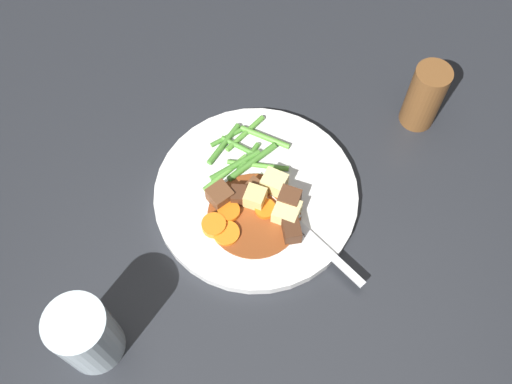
{
  "coord_description": "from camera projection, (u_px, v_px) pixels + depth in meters",
  "views": [
    {
      "loc": [
        0.35,
        0.02,
        0.7
      ],
      "look_at": [
        0.0,
        0.0,
        0.02
      ],
      "focal_mm": 41.49,
      "sensor_mm": 36.0,
      "label": 1
    }
  ],
  "objects": [
    {
      "name": "green_bean_7",
      "position": [
        241.0,
        147.0,
        0.8
      ],
      "size": [
        0.03,
        0.06,
        0.01
      ],
      "primitive_type": "cylinder",
      "rotation": [
        0.0,
        1.57,
        1.11
      ],
      "color": "#4C8E33",
      "rests_on": "dinner_plate"
    },
    {
      "name": "meat_chunk_2",
      "position": [
        239.0,
        196.0,
        0.75
      ],
      "size": [
        0.02,
        0.02,
        0.02
      ],
      "primitive_type": "cube",
      "rotation": [
        0.0,
        0.0,
        3.15
      ],
      "color": "#4C2B19",
      "rests_on": "dinner_plate"
    },
    {
      "name": "green_bean_9",
      "position": [
        252.0,
        162.0,
        0.79
      ],
      "size": [
        0.06,
        0.06,
        0.01
      ],
      "primitive_type": "cylinder",
      "rotation": [
        0.0,
        1.57,
        2.35
      ],
      "color": "#4C8E33",
      "rests_on": "dinner_plate"
    },
    {
      "name": "green_bean_3",
      "position": [
        225.0,
        173.0,
        0.78
      ],
      "size": [
        0.06,
        0.06,
        0.01
      ],
      "primitive_type": "cylinder",
      "rotation": [
        0.0,
        1.57,
        2.4
      ],
      "color": "#66AD42",
      "rests_on": "dinner_plate"
    },
    {
      "name": "green_bean_1",
      "position": [
        246.0,
        161.0,
        0.79
      ],
      "size": [
        0.06,
        0.04,
        0.01
      ],
      "primitive_type": "cylinder",
      "rotation": [
        0.0,
        1.57,
        2.65
      ],
      "color": "#4C8E33",
      "rests_on": "dinner_plate"
    },
    {
      "name": "potato_chunk_0",
      "position": [
        274.0,
        183.0,
        0.76
      ],
      "size": [
        0.04,
        0.04,
        0.03
      ],
      "primitive_type": "cube",
      "rotation": [
        0.0,
        0.0,
        2.76
      ],
      "color": "#EAD68C",
      "rests_on": "dinner_plate"
    },
    {
      "name": "ground_plane",
      "position": [
        256.0,
        197.0,
        0.78
      ],
      "size": [
        3.0,
        3.0,
        0.0
      ],
      "primitive_type": "plane",
      "color": "#26282D"
    },
    {
      "name": "meat_chunk_1",
      "position": [
        291.0,
        230.0,
        0.73
      ],
      "size": [
        0.03,
        0.03,
        0.02
      ],
      "primitive_type": "cube",
      "rotation": [
        0.0,
        0.0,
        4.95
      ],
      "color": "#4C2B19",
      "rests_on": "dinner_plate"
    },
    {
      "name": "carrot_slice_1",
      "position": [
        265.0,
        209.0,
        0.75
      ],
      "size": [
        0.03,
        0.03,
        0.01
      ],
      "primitive_type": "cylinder",
      "rotation": [
        0.0,
        0.0,
        6.18
      ],
      "color": "orange",
      "rests_on": "dinner_plate"
    },
    {
      "name": "stew_sauce",
      "position": [
        255.0,
        215.0,
        0.75
      ],
      "size": [
        0.12,
        0.12,
        0.0
      ],
      "primitive_type": "cylinder",
      "color": "brown",
      "rests_on": "dinner_plate"
    },
    {
      "name": "meat_chunk_0",
      "position": [
        220.0,
        196.0,
        0.75
      ],
      "size": [
        0.04,
        0.04,
        0.02
      ],
      "primitive_type": "cube",
      "rotation": [
        0.0,
        0.0,
        5.45
      ],
      "color": "brown",
      "rests_on": "dinner_plate"
    },
    {
      "name": "pepper_mill",
      "position": [
        425.0,
        96.0,
        0.8
      ],
      "size": [
        0.05,
        0.05,
        0.1
      ],
      "primitive_type": "cylinder",
      "color": "brown",
      "rests_on": "ground_plane"
    },
    {
      "name": "green_bean_5",
      "position": [
        227.0,
        137.0,
        0.81
      ],
      "size": [
        0.03,
        0.04,
        0.01
      ],
      "primitive_type": "cylinder",
      "rotation": [
        0.0,
        1.57,
        2.2
      ],
      "color": "#4C8E33",
      "rests_on": "dinner_plate"
    },
    {
      "name": "green_bean_6",
      "position": [
        265.0,
        137.0,
        0.8
      ],
      "size": [
        0.03,
        0.07,
        0.01
      ],
      "primitive_type": "cylinder",
      "rotation": [
        0.0,
        1.57,
        1.2
      ],
      "color": "#599E38",
      "rests_on": "dinner_plate"
    },
    {
      "name": "carrot_slice_3",
      "position": [
        227.0,
        233.0,
        0.74
      ],
      "size": [
        0.04,
        0.04,
        0.01
      ],
      "primitive_type": "cylinder",
      "rotation": [
        0.0,
        0.0,
        4.39
      ],
      "color": "orange",
      "rests_on": "dinner_plate"
    },
    {
      "name": "meat_chunk_4",
      "position": [
        289.0,
        199.0,
        0.75
      ],
      "size": [
        0.03,
        0.03,
        0.03
      ],
      "primitive_type": "cube",
      "rotation": [
        0.0,
        0.0,
        6.0
      ],
      "color": "#56331E",
      "rests_on": "dinner_plate"
    },
    {
      "name": "carrot_slice_0",
      "position": [
        229.0,
        212.0,
        0.75
      ],
      "size": [
        0.03,
        0.03,
        0.01
      ],
      "primitive_type": "cylinder",
      "rotation": [
        0.0,
        0.0,
        3.25
      ],
      "color": "orange",
      "rests_on": "dinner_plate"
    },
    {
      "name": "green_bean_8",
      "position": [
        258.0,
        165.0,
        0.78
      ],
      "size": [
        0.01,
        0.08,
        0.01
      ],
      "primitive_type": "cylinder",
      "rotation": [
        0.0,
        1.57,
        1.51
      ],
      "color": "#599E38",
      "rests_on": "dinner_plate"
    },
    {
      "name": "green_bean_0",
      "position": [
        224.0,
        144.0,
        0.8
      ],
      "size": [
        0.07,
        0.04,
        0.01
      ],
      "primitive_type": "cylinder",
      "rotation": [
        0.0,
        1.57,
        2.65
      ],
      "color": "#4C8E33",
      "rests_on": "dinner_plate"
    },
    {
      "name": "meat_chunk_3",
      "position": [
        259.0,
        186.0,
        0.76
      ],
      "size": [
        0.03,
        0.03,
        0.02
      ],
      "primitive_type": "cube",
      "rotation": [
        0.0,
        0.0,
        2.5
      ],
      "color": "brown",
      "rests_on": "dinner_plate"
    },
    {
      "name": "carrot_slice_2",
      "position": [
        214.0,
        225.0,
        0.74
      ],
      "size": [
        0.04,
        0.04,
        0.01
      ],
      "primitive_type": "cylinder",
      "rotation": [
        0.0,
        0.0,
        5.78
      ],
      "color": "orange",
      "rests_on": "dinner_plate"
    },
    {
      "name": "green_bean_2",
      "position": [
        235.0,
        165.0,
        0.78
      ],
      "size": [
        0.05,
        0.07,
        0.01
      ],
      "primitive_type": "cylinder",
      "rotation": [
        0.0,
        1.57,
        2.22
      ],
      "color": "#4C8E33",
      "rests_on": "dinner_plate"
    },
    {
      "name": "dinner_plate",
      "position": [
        256.0,
        195.0,
        0.78
      ],
      "size": [
        0.27,
        0.27,
        0.02
      ],
      "primitive_type": "cylinder",
      "color": "white",
      "rests_on": "ground_plane"
    },
    {
      "name": "potato_chunk_1",
      "position": [
        252.0,
        198.0,
        0.75
      ],
      "size": [
        0.03,
        0.03,
        0.03
      ],
      "primitive_type": "cube",
      "rotation": [
        0.0,
        0.0,
        4.44
      ],
      "color": "#E5CC7A",
      "rests_on": "dinner_plate"
    },
    {
      "name": "potato_chunk_2",
      "position": [
        287.0,
        212.0,
        0.74
      ],
      "size": [
        0.04,
        0.04,
        0.02
      ],
      "primitive_type": "cube",
      "rotation": [
        0.0,
        0.0,
        1.26
      ],
      "color": "#EAD68C",
      "rests_on": "dinner_plate"
    },
    {
      "name": "fork",
      "position": [
        308.0,
        233.0,
        0.74
      ],
      "size": [
        0.13,
        0.14,
        0.0
      ],
      "color": "silver",
      "rests_on": "dinner_plate"
    },
    {
      "name": "water_glass",
      "position": [
        86.0,
        335.0,
        0.65
      ],
      "size": [
        0.07,
        0.07,
        0.1
      ],
      "primitive_type": "cylinder",
      "color": "silver",
      "rests_on": "ground_plane"
    },
    {
      "name": "green_bean_4",
      "position": [
        245.0,
        133.0,
        0.81
      ],
      "size": [
        0.06,
        0.05,
        0.01
      ],
      "primitive_type": "cylinder",
      "rotation": [
        0.0,
        1.57,
        2.47
      ],
      "color": "#599E38",
      "rests_on": "dinner_plate"
    }
  ]
}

